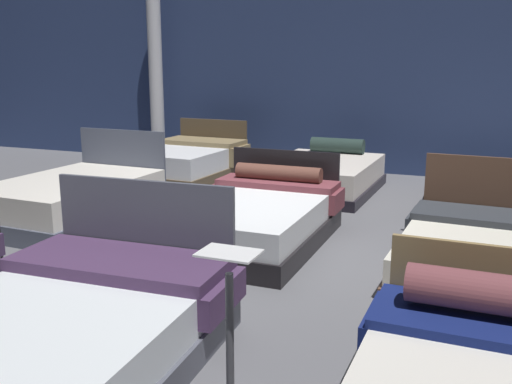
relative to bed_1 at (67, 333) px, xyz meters
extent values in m
cube|color=#5B5B60|center=(0.05, 2.78, -0.26)|extent=(18.00, 18.00, 0.02)
cube|color=navy|center=(0.05, 7.40, 1.50)|extent=(18.00, 0.06, 3.50)
cube|color=#4B4D59|center=(0.00, -0.09, -0.16)|extent=(1.67, 2.21, 0.19)
cube|color=white|center=(0.00, -0.09, 0.07)|extent=(1.61, 2.15, 0.27)
cube|color=#4B4D59|center=(-0.05, 0.98, 0.26)|extent=(1.47, 0.12, 1.03)
cube|color=#472F51|center=(-0.03, 0.62, 0.25)|extent=(1.57, 0.73, 0.09)
cube|color=#472F51|center=(-0.83, 0.58, 0.10)|extent=(0.12, 0.65, 0.21)
cube|color=#472F51|center=(0.76, 0.67, 0.10)|extent=(0.12, 0.65, 0.21)
cube|color=olive|center=(2.48, 0.96, 0.16)|extent=(1.35, 0.06, 0.83)
cube|color=navy|center=(2.48, 0.65, 0.22)|extent=(1.42, 0.59, 0.06)
cube|color=navy|center=(1.76, 0.66, 0.10)|extent=(0.06, 0.58, 0.19)
cylinder|color=brown|center=(2.48, 0.67, 0.39)|extent=(1.08, 0.24, 0.23)
cube|color=#4A4F60|center=(-2.31, 2.79, -0.15)|extent=(1.52, 2.16, 0.21)
cube|color=silver|center=(-2.31, 2.79, 0.12)|extent=(1.46, 2.09, 0.31)
cube|color=#4A4F60|center=(-2.28, 3.85, 0.26)|extent=(1.36, 0.08, 1.01)
cube|color=black|center=(0.08, 2.79, -0.15)|extent=(1.44, 2.14, 0.21)
cube|color=silver|center=(0.08, 2.79, 0.09)|extent=(1.38, 2.08, 0.26)
cube|color=black|center=(0.08, 3.85, 0.18)|extent=(1.35, 0.04, 0.87)
cube|color=brown|center=(0.08, 3.59, 0.26)|extent=(1.42, 0.47, 0.07)
cube|color=brown|center=(-0.64, 3.59, 0.11)|extent=(0.07, 0.47, 0.23)
cube|color=brown|center=(0.80, 3.59, 0.11)|extent=(0.07, 0.47, 0.23)
cylinder|color=brown|center=(0.08, 3.62, 0.37)|extent=(1.04, 0.19, 0.19)
cube|color=brown|center=(2.37, 2.72, -0.19)|extent=(1.53, 2.07, 0.13)
cube|color=silver|center=(2.37, 2.72, -0.01)|extent=(1.47, 2.00, 0.24)
cube|color=brown|center=(2.41, 3.72, 0.22)|extent=(1.36, 0.10, 0.94)
cube|color=#2E3238|center=(2.40, 3.37, 0.14)|extent=(1.45, 0.70, 0.07)
cube|color=#2E3238|center=(1.67, 3.41, -0.02)|extent=(0.09, 0.64, 0.26)
cube|color=brown|center=(-2.31, 5.63, -0.16)|extent=(1.53, 2.02, 0.19)
cube|color=silver|center=(-2.31, 5.63, 0.10)|extent=(1.47, 1.96, 0.33)
cube|color=brown|center=(-2.26, 6.61, 0.20)|extent=(1.35, 0.10, 0.91)
cube|color=olive|center=(-2.28, 6.24, 0.30)|extent=(1.45, 0.74, 0.08)
cube|color=olive|center=(-3.01, 6.27, 0.11)|extent=(0.11, 0.68, 0.32)
cube|color=olive|center=(-1.55, 6.20, 0.11)|extent=(0.11, 0.68, 0.32)
cube|color=black|center=(0.08, 5.53, -0.18)|extent=(1.58, 2.14, 0.15)
cube|color=silver|center=(0.08, 5.53, 0.06)|extent=(1.52, 2.08, 0.33)
cylinder|color=#233530|center=(0.10, 6.35, 0.35)|extent=(0.87, 0.26, 0.24)
cube|color=brown|center=(2.46, 5.56, -0.16)|extent=(1.71, 2.08, 0.18)
cube|color=silver|center=(2.46, 5.56, 0.06)|extent=(1.64, 2.02, 0.27)
cylinder|color=#3F3F44|center=(1.23, -0.26, 0.21)|extent=(0.04, 0.04, 0.92)
cube|color=white|center=(1.23, -0.26, 0.76)|extent=(0.28, 0.20, 0.01)
cylinder|color=silver|center=(-3.65, 6.97, 1.50)|extent=(0.26, 0.26, 3.50)
camera|label=1|loc=(2.29, -2.53, 1.62)|focal=39.59mm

